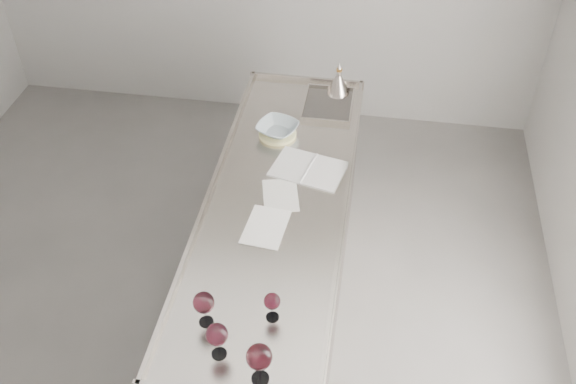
% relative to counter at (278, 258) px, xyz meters
% --- Properties ---
extents(room_shell, '(4.54, 5.04, 2.84)m').
position_rel_counter_xyz_m(room_shell, '(-0.50, -0.30, 0.93)').
color(room_shell, '#585653').
rests_on(room_shell, ground).
extents(counter, '(0.77, 2.42, 0.97)m').
position_rel_counter_xyz_m(counter, '(0.00, 0.00, 0.00)').
color(counter, '#9B938B').
rests_on(counter, ground).
extents(wine_glass_left, '(0.09, 0.09, 0.19)m').
position_rel_counter_xyz_m(wine_glass_left, '(-0.17, -0.84, 0.60)').
color(wine_glass_left, white).
rests_on(wine_glass_left, counter).
extents(wine_glass_middle, '(0.10, 0.10, 0.19)m').
position_rel_counter_xyz_m(wine_glass_middle, '(-0.08, -0.99, 0.60)').
color(wine_glass_middle, white).
rests_on(wine_glass_middle, counter).
extents(wine_glass_right, '(0.11, 0.11, 0.21)m').
position_rel_counter_xyz_m(wine_glass_right, '(0.12, -1.08, 0.62)').
color(wine_glass_right, white).
rests_on(wine_glass_right, counter).
extents(wine_glass_small, '(0.07, 0.07, 0.15)m').
position_rel_counter_xyz_m(wine_glass_small, '(0.11, -0.77, 0.57)').
color(wine_glass_small, white).
rests_on(wine_glass_small, counter).
extents(notebook, '(0.45, 0.36, 0.02)m').
position_rel_counter_xyz_m(notebook, '(0.14, 0.27, 0.47)').
color(notebook, white).
rests_on(notebook, counter).
extents(loose_paper_top, '(0.24, 0.30, 0.00)m').
position_rel_counter_xyz_m(loose_paper_top, '(0.02, 0.03, 0.47)').
color(loose_paper_top, silver).
rests_on(loose_paper_top, counter).
extents(loose_paper_under, '(0.23, 0.31, 0.00)m').
position_rel_counter_xyz_m(loose_paper_under, '(-0.02, -0.22, 0.47)').
color(loose_paper_under, white).
rests_on(loose_paper_under, counter).
extents(trivet, '(0.29, 0.29, 0.02)m').
position_rel_counter_xyz_m(trivet, '(-0.09, 0.56, 0.48)').
color(trivet, beige).
rests_on(trivet, counter).
extents(ceramic_bowl, '(0.30, 0.30, 0.06)m').
position_rel_counter_xyz_m(ceramic_bowl, '(-0.09, 0.56, 0.52)').
color(ceramic_bowl, '#99AAB2').
rests_on(ceramic_bowl, trivet).
extents(wine_funnel, '(0.15, 0.15, 0.22)m').
position_rel_counter_xyz_m(wine_funnel, '(0.22, 1.08, 0.54)').
color(wine_funnel, '#AFA59C').
rests_on(wine_funnel, counter).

